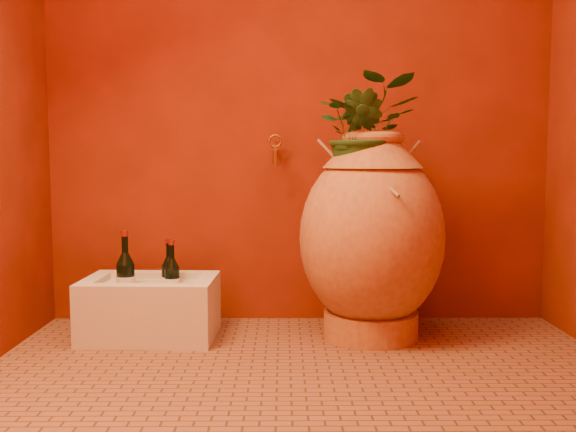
{
  "coord_description": "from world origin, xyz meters",
  "views": [
    {
      "loc": [
        -0.08,
        -2.23,
        0.83
      ],
      "look_at": [
        -0.06,
        0.35,
        0.59
      ],
      "focal_mm": 40.0,
      "sensor_mm": 36.0,
      "label": 1
    }
  ],
  "objects_px": {
    "amphora": "(372,237)",
    "stone_basin": "(150,309)",
    "wine_bottle_b": "(126,280)",
    "wall_tap": "(275,149)",
    "wine_bottle_a": "(169,280)",
    "wine_bottle_c": "(172,281)"
  },
  "relations": [
    {
      "from": "amphora",
      "to": "stone_basin",
      "type": "height_order",
      "value": "amphora"
    },
    {
      "from": "wine_bottle_b",
      "to": "wall_tap",
      "type": "xyz_separation_m",
      "value": [
        0.67,
        0.3,
        0.59
      ]
    },
    {
      "from": "stone_basin",
      "to": "wine_bottle_a",
      "type": "distance_m",
      "value": 0.16
    },
    {
      "from": "amphora",
      "to": "wall_tap",
      "type": "xyz_separation_m",
      "value": [
        -0.44,
        0.27,
        0.4
      ]
    },
    {
      "from": "wine_bottle_c",
      "to": "wall_tap",
      "type": "bearing_deg",
      "value": 27.08
    },
    {
      "from": "wine_bottle_a",
      "to": "wine_bottle_c",
      "type": "height_order",
      "value": "wine_bottle_a"
    },
    {
      "from": "amphora",
      "to": "wine_bottle_c",
      "type": "xyz_separation_m",
      "value": [
        -0.91,
        0.03,
        -0.21
      ]
    },
    {
      "from": "wine_bottle_a",
      "to": "wall_tap",
      "type": "relative_size",
      "value": 1.94
    },
    {
      "from": "stone_basin",
      "to": "wall_tap",
      "type": "relative_size",
      "value": 3.9
    },
    {
      "from": "stone_basin",
      "to": "wine_bottle_b",
      "type": "height_order",
      "value": "wine_bottle_b"
    },
    {
      "from": "wine_bottle_b",
      "to": "wall_tap",
      "type": "relative_size",
      "value": 2.23
    },
    {
      "from": "stone_basin",
      "to": "wine_bottle_a",
      "type": "bearing_deg",
      "value": 34.06
    },
    {
      "from": "wine_bottle_b",
      "to": "wall_tap",
      "type": "distance_m",
      "value": 0.94
    },
    {
      "from": "stone_basin",
      "to": "wine_bottle_a",
      "type": "relative_size",
      "value": 2.01
    },
    {
      "from": "amphora",
      "to": "wine_bottle_a",
      "type": "bearing_deg",
      "value": 176.63
    },
    {
      "from": "amphora",
      "to": "wall_tap",
      "type": "distance_m",
      "value": 0.65
    },
    {
      "from": "amphora",
      "to": "wine_bottle_c",
      "type": "bearing_deg",
      "value": 178.15
    },
    {
      "from": "wine_bottle_a",
      "to": "stone_basin",
      "type": "bearing_deg",
      "value": -145.94
    },
    {
      "from": "amphora",
      "to": "wine_bottle_b",
      "type": "xyz_separation_m",
      "value": [
        -1.11,
        -0.03,
        -0.19
      ]
    },
    {
      "from": "wine_bottle_a",
      "to": "wine_bottle_c",
      "type": "distance_m",
      "value": 0.03
    },
    {
      "from": "stone_basin",
      "to": "wine_bottle_b",
      "type": "bearing_deg",
      "value": -160.8
    },
    {
      "from": "amphora",
      "to": "wine_bottle_a",
      "type": "relative_size",
      "value": 3.11
    }
  ]
}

